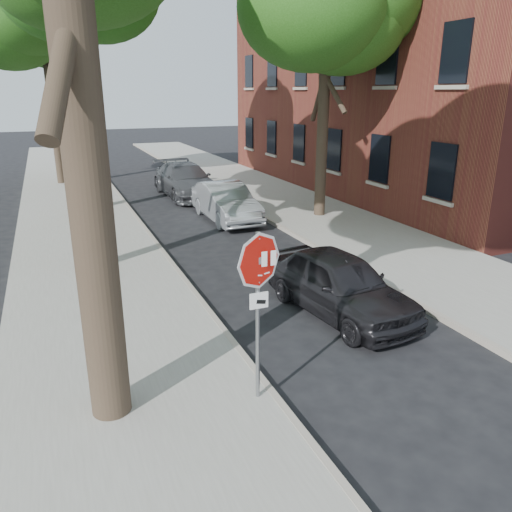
{
  "coord_description": "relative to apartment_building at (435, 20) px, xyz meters",
  "views": [
    {
      "loc": [
        -3.24,
        -6.05,
        4.55
      ],
      "look_at": [
        -0.35,
        0.92,
        2.05
      ],
      "focal_mm": 35.0,
      "sensor_mm": 36.0,
      "label": 1
    }
  ],
  "objects": [
    {
      "name": "apartment_building",
      "position": [
        0.0,
        0.0,
        0.0
      ],
      "size": [
        12.2,
        20.2,
        15.3
      ],
      "color": "maroon",
      "rests_on": "ground"
    },
    {
      "name": "car_a",
      "position": [
        -11.85,
        -11.65,
        -6.98
      ],
      "size": [
        2.06,
        4.12,
        1.35
      ],
      "primitive_type": "imported",
      "rotation": [
        0.0,
        0.0,
        0.12
      ],
      "color": "black",
      "rests_on": "ground"
    },
    {
      "name": "ground",
      "position": [
        -14.0,
        -14.0,
        -7.65
      ],
      "size": [
        120.0,
        120.0,
        0.0
      ],
      "primitive_type": "plane",
      "color": "black",
      "rests_on": "ground"
    },
    {
      "name": "stop_sign",
      "position": [
        -14.7,
        -14.03,
        -5.71
      ],
      "size": [
        0.76,
        0.34,
        2.61
      ],
      "color": "gray",
      "rests_on": "sidewalk_left"
    },
    {
      "name": "sidewalk_right",
      "position": [
        -8.0,
        -2.0,
        -7.59
      ],
      "size": [
        4.0,
        55.0,
        0.12
      ],
      "primitive_type": "cube",
      "color": "gray",
      "rests_on": "ground"
    },
    {
      "name": "curb_right",
      "position": [
        -10.05,
        -2.0,
        -7.59
      ],
      "size": [
        0.12,
        55.0,
        0.13
      ],
      "primitive_type": "cube",
      "color": "#9E9384",
      "rests_on": "ground"
    },
    {
      "name": "car_c",
      "position": [
        -11.61,
        1.8,
        -6.93
      ],
      "size": [
        2.2,
        5.09,
        1.46
      ],
      "primitive_type": "imported",
      "rotation": [
        0.0,
        0.0,
        0.03
      ],
      "color": "#424346",
      "rests_on": "ground"
    },
    {
      "name": "tree_far",
      "position": [
        -16.72,
        7.11,
        -0.44
      ],
      "size": [
        5.29,
        4.91,
        9.33
      ],
      "color": "black",
      "rests_on": "sidewalk_left"
    },
    {
      "name": "tree_right",
      "position": [
        -8.02,
        -3.89,
        -0.44
      ],
      "size": [
        5.29,
        4.91,
        9.33
      ],
      "color": "black",
      "rests_on": "sidewalk_right"
    },
    {
      "name": "curb_left",
      "position": [
        -14.45,
        -2.0,
        -7.59
      ],
      "size": [
        0.12,
        55.0,
        0.13
      ],
      "primitive_type": "cube",
      "color": "#9E9384",
      "rests_on": "ground"
    },
    {
      "name": "sidewalk_left",
      "position": [
        -16.5,
        -2.0,
        -7.59
      ],
      "size": [
        4.0,
        55.0,
        0.12
      ],
      "primitive_type": "cube",
      "color": "gray",
      "rests_on": "ground"
    },
    {
      "name": "car_b",
      "position": [
        -11.4,
        -3.08,
        -6.97
      ],
      "size": [
        1.48,
        4.16,
        1.37
      ],
      "primitive_type": "imported",
      "rotation": [
        0.0,
        0.0,
        0.01
      ],
      "color": "#9A9DA1",
      "rests_on": "ground"
    }
  ]
}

